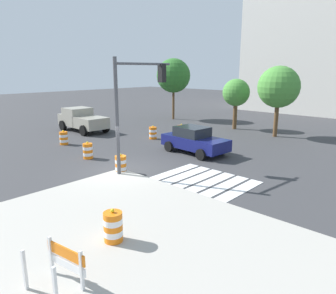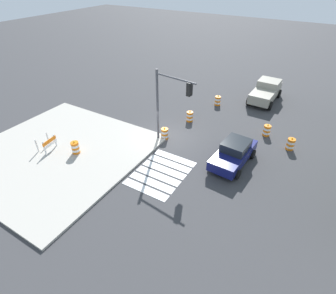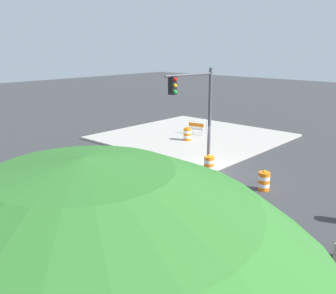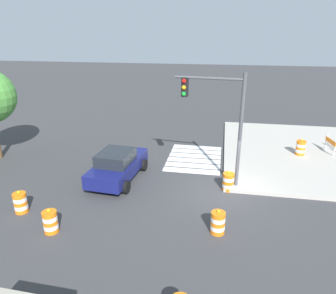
% 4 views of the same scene
% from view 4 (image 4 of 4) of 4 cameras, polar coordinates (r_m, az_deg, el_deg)
% --- Properties ---
extents(ground_plane, '(120.00, 120.00, 0.00)m').
position_cam_4_polar(ground_plane, '(15.47, 10.14, -8.19)').
color(ground_plane, '#38383A').
extents(sidewalk_corner, '(12.00, 12.00, 0.15)m').
position_cam_4_polar(sidewalk_corner, '(21.84, 26.25, -1.09)').
color(sidewalk_corner, '#ADA89E').
rests_on(sidewalk_corner, ground).
extents(crosswalk_stripes, '(4.35, 3.20, 0.02)m').
position_cam_4_polar(crosswalk_stripes, '(19.13, 4.89, -2.06)').
color(crosswalk_stripes, silver).
rests_on(crosswalk_stripes, ground).
extents(sports_car, '(4.43, 2.39, 1.63)m').
position_cam_4_polar(sports_car, '(16.34, -9.25, -3.33)').
color(sports_car, navy).
rests_on(sports_car, ground).
extents(traffic_barrel_near_corner, '(0.56, 0.56, 1.02)m').
position_cam_4_polar(traffic_barrel_near_corner, '(12.42, 9.17, -13.59)').
color(traffic_barrel_near_corner, orange).
rests_on(traffic_barrel_near_corner, ground).
extents(traffic_barrel_median_near, '(0.56, 0.56, 1.02)m').
position_cam_4_polar(traffic_barrel_median_near, '(15.50, 11.05, -6.30)').
color(traffic_barrel_median_near, orange).
rests_on(traffic_barrel_median_near, ground).
extents(traffic_barrel_median_far, '(0.56, 0.56, 1.02)m').
position_cam_4_polar(traffic_barrel_median_far, '(13.14, -20.86, -12.74)').
color(traffic_barrel_median_far, orange).
rests_on(traffic_barrel_median_far, ground).
extents(traffic_barrel_far_curb, '(0.56, 0.56, 1.02)m').
position_cam_4_polar(traffic_barrel_far_curb, '(14.93, -25.55, -9.23)').
color(traffic_barrel_far_curb, orange).
rests_on(traffic_barrel_far_curb, ground).
extents(traffic_barrel_on_sidewalk, '(0.56, 0.56, 1.02)m').
position_cam_4_polar(traffic_barrel_on_sidewalk, '(20.76, 23.24, -0.12)').
color(traffic_barrel_on_sidewalk, orange).
rests_on(traffic_barrel_on_sidewalk, sidewalk_corner).
extents(construction_barricade, '(1.34, 0.96, 1.00)m').
position_cam_4_polar(construction_barricade, '(21.92, 28.10, 0.47)').
color(construction_barricade, silver).
rests_on(construction_barricade, sidewalk_corner).
extents(traffic_light_pole, '(0.62, 3.27, 5.50)m').
position_cam_4_polar(traffic_light_pole, '(14.73, 9.05, 6.77)').
color(traffic_light_pole, '#4C4C51').
rests_on(traffic_light_pole, sidewalk_corner).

